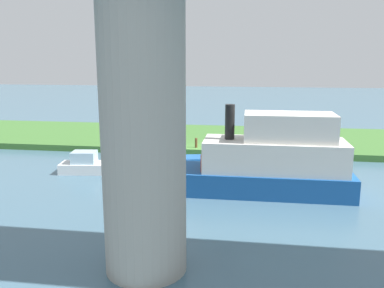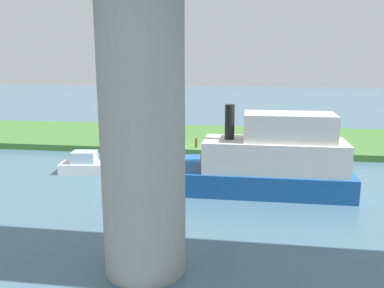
{
  "view_description": "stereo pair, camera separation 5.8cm",
  "coord_description": "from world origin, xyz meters",
  "px_view_note": "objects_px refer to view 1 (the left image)",
  "views": [
    {
      "loc": [
        -4.61,
        30.75,
        7.45
      ],
      "look_at": [
        -0.74,
        5.0,
        2.0
      ],
      "focal_mm": 38.43,
      "sensor_mm": 36.0,
      "label": 1
    },
    {
      "loc": [
        -4.67,
        30.74,
        7.45
      ],
      "look_at": [
        -0.74,
        5.0,
        2.0
      ],
      "focal_mm": 38.43,
      "sensor_mm": 36.0,
      "label": 2
    }
  ],
  "objects_px": {
    "riverboat_paddlewheel": "(257,157)",
    "bridge_pylon": "(143,132)",
    "person_on_bank": "(257,138)",
    "motorboat_red": "(270,161)",
    "mooring_post": "(196,143)",
    "skiff_small": "(178,159)",
    "houseboat_blue": "(91,165)"
  },
  "relations": [
    {
      "from": "mooring_post",
      "to": "person_on_bank",
      "type": "bearing_deg",
      "value": -165.77
    },
    {
      "from": "mooring_post",
      "to": "skiff_small",
      "type": "distance_m",
      "value": 4.2
    },
    {
      "from": "bridge_pylon",
      "to": "houseboat_blue",
      "type": "bearing_deg",
      "value": -59.78
    },
    {
      "from": "person_on_bank",
      "to": "motorboat_red",
      "type": "bearing_deg",
      "value": 93.47
    },
    {
      "from": "mooring_post",
      "to": "motorboat_red",
      "type": "bearing_deg",
      "value": 121.22
    },
    {
      "from": "houseboat_blue",
      "to": "bridge_pylon",
      "type": "bearing_deg",
      "value": 120.22
    },
    {
      "from": "skiff_small",
      "to": "bridge_pylon",
      "type": "bearing_deg",
      "value": 95.94
    },
    {
      "from": "bridge_pylon",
      "to": "person_on_bank",
      "type": "distance_m",
      "value": 20.33
    },
    {
      "from": "bridge_pylon",
      "to": "person_on_bank",
      "type": "relative_size",
      "value": 7.21
    },
    {
      "from": "mooring_post",
      "to": "houseboat_blue",
      "type": "relative_size",
      "value": 0.17
    },
    {
      "from": "person_on_bank",
      "to": "bridge_pylon",
      "type": "bearing_deg",
      "value": 78.32
    },
    {
      "from": "skiff_small",
      "to": "houseboat_blue",
      "type": "distance_m",
      "value": 5.91
    },
    {
      "from": "bridge_pylon",
      "to": "motorboat_red",
      "type": "relative_size",
      "value": 1.03
    },
    {
      "from": "bridge_pylon",
      "to": "person_on_bank",
      "type": "bearing_deg",
      "value": -101.68
    },
    {
      "from": "person_on_bank",
      "to": "mooring_post",
      "type": "bearing_deg",
      "value": 14.23
    },
    {
      "from": "person_on_bank",
      "to": "motorboat_red",
      "type": "height_order",
      "value": "motorboat_red"
    },
    {
      "from": "person_on_bank",
      "to": "houseboat_blue",
      "type": "xyz_separation_m",
      "value": [
        10.93,
        7.72,
        -0.69
      ]
    },
    {
      "from": "motorboat_red",
      "to": "skiff_small",
      "type": "height_order",
      "value": "motorboat_red"
    },
    {
      "from": "bridge_pylon",
      "to": "motorboat_red",
      "type": "bearing_deg",
      "value": -116.38
    },
    {
      "from": "motorboat_red",
      "to": "houseboat_blue",
      "type": "xyz_separation_m",
      "value": [
        11.55,
        -2.44,
        -1.33
      ]
    },
    {
      "from": "person_on_bank",
      "to": "motorboat_red",
      "type": "relative_size",
      "value": 0.14
    },
    {
      "from": "bridge_pylon",
      "to": "houseboat_blue",
      "type": "height_order",
      "value": "bridge_pylon"
    },
    {
      "from": "person_on_bank",
      "to": "motorboat_red",
      "type": "xyz_separation_m",
      "value": [
        -0.62,
        10.17,
        0.64
      ]
    },
    {
      "from": "riverboat_paddlewheel",
      "to": "bridge_pylon",
      "type": "bearing_deg",
      "value": 75.76
    },
    {
      "from": "bridge_pylon",
      "to": "mooring_post",
      "type": "height_order",
      "value": "bridge_pylon"
    },
    {
      "from": "houseboat_blue",
      "to": "riverboat_paddlewheel",
      "type": "bearing_deg",
      "value": -160.27
    },
    {
      "from": "mooring_post",
      "to": "houseboat_blue",
      "type": "bearing_deg",
      "value": 46.7
    },
    {
      "from": "houseboat_blue",
      "to": "motorboat_red",
      "type": "bearing_deg",
      "value": 168.06
    },
    {
      "from": "person_on_bank",
      "to": "houseboat_blue",
      "type": "height_order",
      "value": "person_on_bank"
    },
    {
      "from": "motorboat_red",
      "to": "riverboat_paddlewheel",
      "type": "relative_size",
      "value": 2.2
    },
    {
      "from": "riverboat_paddlewheel",
      "to": "skiff_small",
      "type": "bearing_deg",
      "value": 15.57
    },
    {
      "from": "bridge_pylon",
      "to": "mooring_post",
      "type": "xyz_separation_m",
      "value": [
        0.77,
        -18.34,
        -4.13
      ]
    }
  ]
}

